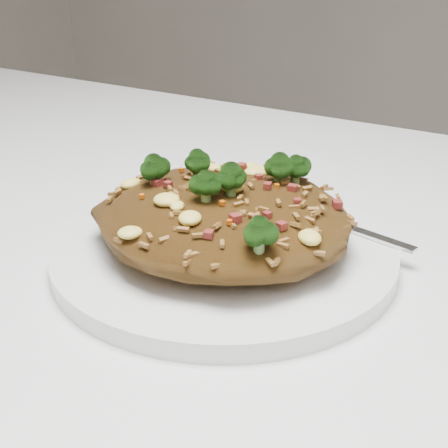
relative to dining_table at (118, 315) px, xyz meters
The scene contains 4 objects.
dining_table is the anchor object (origin of this frame).
plate 0.15m from the dining_table, ahead, with size 0.25×0.25×0.01m, color white.
fried_rice 0.18m from the dining_table, ahead, with size 0.19×0.17×0.07m.
fork 0.21m from the dining_table, 21.68° to the left, with size 0.16×0.05×0.00m.
Camera 1 is at (0.33, -0.35, 0.97)m, focal length 50.00 mm.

